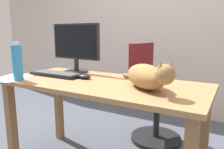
{
  "coord_description": "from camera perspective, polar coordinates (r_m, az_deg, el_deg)",
  "views": [
    {
      "loc": [
        0.82,
        -1.27,
        1.05
      ],
      "look_at": [
        0.09,
        -0.0,
        0.77
      ],
      "focal_mm": 35.27,
      "sensor_mm": 36.0,
      "label": 1
    }
  ],
  "objects": [
    {
      "name": "back_wall",
      "position": [
        2.93,
        13.98,
        15.49
      ],
      "size": [
        6.0,
        0.04,
        2.6
      ],
      "primitive_type": "cube",
      "color": "beige",
      "rests_on": "ground_plane"
    },
    {
      "name": "desk",
      "position": [
        1.58,
        -2.77,
        -5.58
      ],
      "size": [
        1.46,
        0.65,
        0.71
      ],
      "color": "#9E7247",
      "rests_on": "ground_plane"
    },
    {
      "name": "office_chair",
      "position": [
        2.18,
        10.46,
        -6.19
      ],
      "size": [
        0.49,
        0.48,
        0.95
      ],
      "color": "black",
      "rests_on": "ground_plane"
    },
    {
      "name": "monitor",
      "position": [
        1.92,
        -9.36,
        7.29
      ],
      "size": [
        0.48,
        0.2,
        0.41
      ],
      "color": "#232328",
      "rests_on": "desk"
    },
    {
      "name": "keyboard",
      "position": [
        1.81,
        -14.4,
        0.1
      ],
      "size": [
        0.44,
        0.15,
        0.03
      ],
      "color": "black",
      "rests_on": "desk"
    },
    {
      "name": "cat",
      "position": [
        1.35,
        9.16,
        -0.41
      ],
      "size": [
        0.48,
        0.43,
        0.2
      ],
      "color": "olive",
      "rests_on": "desk"
    },
    {
      "name": "computer_mouse",
      "position": [
        1.65,
        -7.19,
        -0.53
      ],
      "size": [
        0.11,
        0.06,
        0.04
      ],
      "primitive_type": "ellipsoid",
      "color": "black",
      "rests_on": "desk"
    },
    {
      "name": "paper_sheet",
      "position": [
        1.84,
        -24.64,
        -0.78
      ],
      "size": [
        0.28,
        0.34,
        0.0
      ],
      "primitive_type": "cube",
      "rotation": [
        0.0,
        0.0,
        0.24
      ],
      "color": "white",
      "rests_on": "desk"
    },
    {
      "name": "water_bottle",
      "position": [
        1.71,
        -23.33,
        2.89
      ],
      "size": [
        0.07,
        0.07,
        0.28
      ],
      "color": "#2D8CD1",
      "rests_on": "desk"
    }
  ]
}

